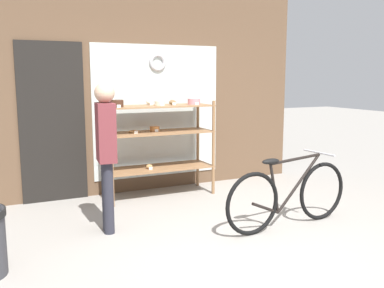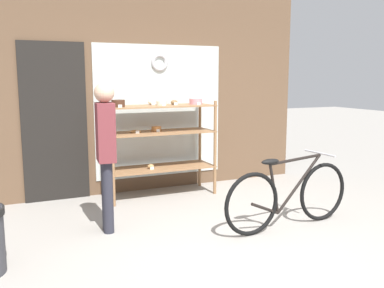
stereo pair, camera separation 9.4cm
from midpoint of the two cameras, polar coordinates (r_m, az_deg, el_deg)
name	(u,v)px [view 2 (the right image)]	position (r m, az deg, el deg)	size (l,w,h in m)	color
ground_plane	(233,253)	(4.19, 6.11, -14.24)	(30.00, 30.00, 0.00)	gray
storefront_facade	(143,66)	(6.20, -6.18, 10.25)	(4.95, 0.13, 3.69)	brown
display_case	(159,134)	(5.90, -3.91, 1.37)	(1.50, 0.54, 1.35)	#8E6642
bicycle	(289,195)	(4.83, 13.31, -6.70)	(1.68, 0.46, 0.81)	black
pedestrian	(106,146)	(4.56, -10.84, -0.26)	(0.22, 0.34, 1.59)	#282833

